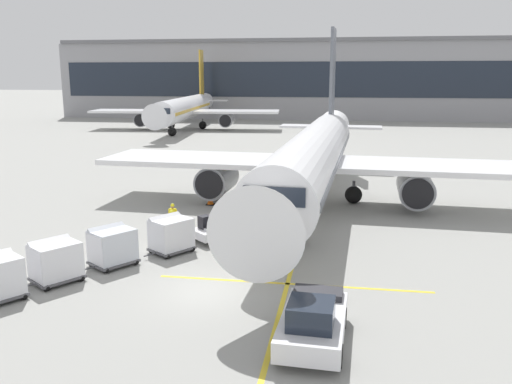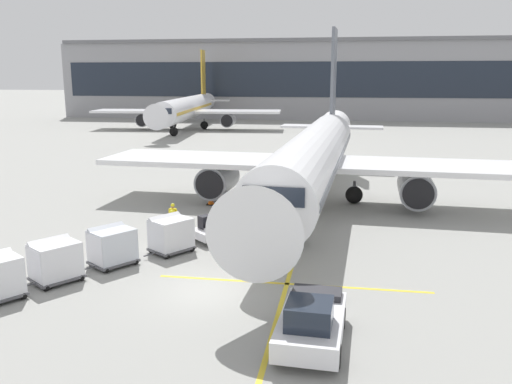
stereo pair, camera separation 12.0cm
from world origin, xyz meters
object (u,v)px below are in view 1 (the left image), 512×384
object	(u,v)px
baggage_cart_lead	(171,234)
ground_crew_by_loader	(173,216)
ground_crew_by_carts	(172,223)
belt_loader	(226,223)
safety_cone_wingtip	(210,200)
baggage_cart_second	(112,245)
safety_cone_engine_keepout	(230,206)
distant_airplane	(185,109)
baggage_cart_third	(55,260)
safety_cone_nose_mark	(218,212)
parked_airplane	(314,156)
pushback_tug	(313,322)

from	to	relation	value
baggage_cart_lead	ground_crew_by_loader	xyz separation A→B (m)	(-0.97, 3.40, -0.00)
baggage_cart_lead	ground_crew_by_carts	xyz separation A→B (m)	(-0.53, 1.85, -0.00)
belt_loader	safety_cone_wingtip	distance (m)	8.13
belt_loader	baggage_cart_second	xyz separation A→B (m)	(-4.44, -5.18, 0.13)
safety_cone_engine_keepout	distant_airplane	world-z (taller)	distant_airplane
safety_cone_engine_keepout	distant_airplane	bearing A→B (deg)	109.37
ground_crew_by_loader	baggage_cart_lead	bearing A→B (deg)	-74.10
baggage_cart_lead	baggage_cart_second	distance (m)	3.17
belt_loader	baggage_cart_second	bearing A→B (deg)	-130.60
baggage_cart_third	safety_cone_nose_mark	world-z (taller)	baggage_cart_third
parked_airplane	baggage_cart_lead	size ratio (longest dim) A/B	14.86
baggage_cart_second	baggage_cart_third	distance (m)	2.86
belt_loader	safety_cone_nose_mark	size ratio (longest dim) A/B	5.99
baggage_cart_second	safety_cone_wingtip	size ratio (longest dim) A/B	4.11
parked_airplane	safety_cone_wingtip	world-z (taller)	parked_airplane
pushback_tug	baggage_cart_third	bearing A→B (deg)	161.44
distant_airplane	belt_loader	bearing A→B (deg)	-71.51
pushback_tug	ground_crew_by_carts	distance (m)	13.31
pushback_tug	parked_airplane	bearing A→B (deg)	93.14
parked_airplane	baggage_cart_second	bearing A→B (deg)	-121.72
parked_airplane	ground_crew_by_carts	size ratio (longest dim) A/B	22.93
baggage_cart_second	ground_crew_by_loader	xyz separation A→B (m)	(1.17, 5.74, -0.00)
safety_cone_engine_keepout	baggage_cart_second	bearing A→B (deg)	-106.95
baggage_cart_third	parked_airplane	bearing A→B (deg)	57.97
belt_loader	baggage_cart_second	distance (m)	6.82
parked_airplane	distant_airplane	distance (m)	55.97
parked_airplane	ground_crew_by_loader	size ratio (longest dim) A/B	22.93
baggage_cart_second	baggage_cart_third	world-z (taller)	same
baggage_cart_lead	safety_cone_engine_keepout	xyz separation A→B (m)	(1.24, 8.75, -0.62)
belt_loader	baggage_cart_third	distance (m)	9.66
belt_loader	baggage_cart_lead	bearing A→B (deg)	-129.03
baggage_cart_second	safety_cone_nose_mark	distance (m)	9.76
baggage_cart_lead	safety_cone_nose_mark	xyz separation A→B (m)	(0.86, 6.93, -0.61)
safety_cone_wingtip	baggage_cart_second	bearing A→B (deg)	-97.29
ground_crew_by_loader	safety_cone_wingtip	xyz separation A→B (m)	(0.47, 7.05, -0.68)
ground_crew_by_carts	baggage_cart_second	bearing A→B (deg)	-110.98
ground_crew_by_carts	safety_cone_wingtip	xyz separation A→B (m)	(0.03, 8.60, -0.68)
baggage_cart_third	safety_cone_engine_keepout	xyz separation A→B (m)	(4.97, 13.46, -0.62)
safety_cone_nose_mark	safety_cone_engine_keepout	bearing A→B (deg)	78.24
safety_cone_engine_keepout	distant_airplane	size ratio (longest dim) A/B	0.02
parked_airplane	safety_cone_nose_mark	size ratio (longest dim) A/B	50.37
parked_airplane	baggage_cart_lead	bearing A→B (deg)	-119.23
baggage_cart_lead	safety_cone_nose_mark	size ratio (longest dim) A/B	3.39
parked_airplane	safety_cone_engine_keepout	bearing A→B (deg)	-150.12
ground_crew_by_carts	safety_cone_wingtip	distance (m)	8.63
ground_crew_by_loader	ground_crew_by_carts	bearing A→B (deg)	-74.26
baggage_cart_second	distant_airplane	size ratio (longest dim) A/B	0.07
distant_airplane	ground_crew_by_loader	bearing A→B (deg)	-74.25
baggage_cart_second	ground_crew_by_loader	bearing A→B (deg)	78.48
baggage_cart_second	safety_cone_nose_mark	size ratio (longest dim) A/B	3.39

